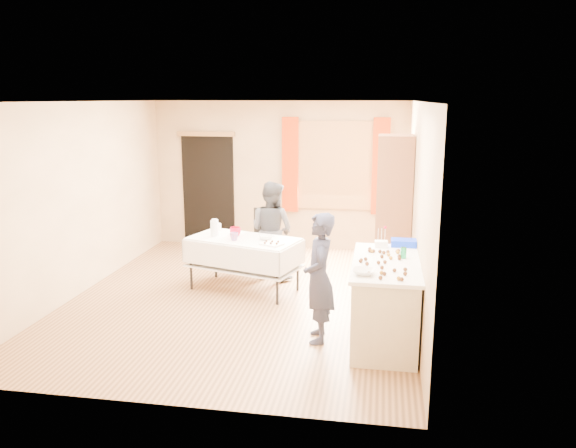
% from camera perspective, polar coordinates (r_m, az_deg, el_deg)
% --- Properties ---
extents(floor, '(4.50, 5.50, 0.02)m').
position_cam_1_polar(floor, '(7.68, -4.69, -7.56)').
color(floor, '#9E7047').
rests_on(floor, ground).
extents(ceiling, '(4.50, 5.50, 0.02)m').
position_cam_1_polar(ceiling, '(7.21, -5.07, 12.37)').
color(ceiling, white).
rests_on(ceiling, floor).
extents(wall_back, '(4.50, 0.02, 2.60)m').
position_cam_1_polar(wall_back, '(10.00, -0.94, 4.96)').
color(wall_back, tan).
rests_on(wall_back, floor).
extents(wall_front, '(4.50, 0.02, 2.60)m').
position_cam_1_polar(wall_front, '(4.78, -13.11, -3.97)').
color(wall_front, tan).
rests_on(wall_front, floor).
extents(wall_left, '(0.02, 5.50, 2.60)m').
position_cam_1_polar(wall_left, '(8.19, -20.39, 2.44)').
color(wall_left, tan).
rests_on(wall_left, floor).
extents(wall_right, '(0.02, 5.50, 2.60)m').
position_cam_1_polar(wall_right, '(7.12, 13.04, 1.48)').
color(wall_right, tan).
rests_on(wall_right, floor).
extents(window_frame, '(1.32, 0.06, 1.52)m').
position_cam_1_polar(window_frame, '(9.80, 4.81, 5.94)').
color(window_frame, olive).
rests_on(window_frame, wall_back).
extents(window_pane, '(1.20, 0.02, 1.40)m').
position_cam_1_polar(window_pane, '(9.78, 4.80, 5.93)').
color(window_pane, white).
rests_on(window_pane, wall_back).
extents(curtain_left, '(0.28, 0.06, 1.65)m').
position_cam_1_polar(curtain_left, '(9.85, 0.23, 6.02)').
color(curtain_left, '#AF2D05').
rests_on(curtain_left, wall_back).
extents(curtain_right, '(0.28, 0.06, 1.65)m').
position_cam_1_polar(curtain_right, '(9.72, 9.39, 5.76)').
color(curtain_right, '#AF2D05').
rests_on(curtain_right, wall_back).
extents(doorway, '(0.95, 0.04, 2.00)m').
position_cam_1_polar(doorway, '(10.33, -8.09, 3.40)').
color(doorway, black).
rests_on(doorway, floor).
extents(door_lintel, '(1.05, 0.06, 0.08)m').
position_cam_1_polar(door_lintel, '(10.19, -8.32, 9.04)').
color(door_lintel, olive).
rests_on(door_lintel, wall_back).
extents(cabinet, '(0.50, 0.60, 2.14)m').
position_cam_1_polar(cabinet, '(8.23, 10.66, 1.44)').
color(cabinet, brown).
rests_on(cabinet, floor).
extents(counter, '(0.73, 1.54, 0.91)m').
position_cam_1_polar(counter, '(6.34, 9.80, -7.73)').
color(counter, beige).
rests_on(counter, floor).
extents(party_table, '(1.69, 1.19, 0.75)m').
position_cam_1_polar(party_table, '(7.86, -4.49, -3.60)').
color(party_table, black).
rests_on(party_table, floor).
extents(chair, '(0.40, 0.40, 0.97)m').
position_cam_1_polar(chair, '(8.77, -2.38, -2.90)').
color(chair, black).
rests_on(chair, floor).
extents(girl, '(0.63, 0.50, 1.45)m').
position_cam_1_polar(girl, '(6.16, 3.18, -5.49)').
color(girl, '#23253C').
rests_on(girl, floor).
extents(woman, '(1.15, 1.12, 1.46)m').
position_cam_1_polar(woman, '(8.31, -1.66, -0.63)').
color(woman, black).
rests_on(woman, floor).
extents(soda_can, '(0.08, 0.08, 0.12)m').
position_cam_1_polar(soda_can, '(6.34, 11.65, -2.88)').
color(soda_can, '#158248').
rests_on(soda_can, counter).
extents(mixing_bowl, '(0.26, 0.26, 0.06)m').
position_cam_1_polar(mixing_bowl, '(5.71, 7.67, -4.83)').
color(mixing_bowl, white).
rests_on(mixing_bowl, counter).
extents(foam_block, '(0.16, 0.11, 0.08)m').
position_cam_1_polar(foam_block, '(6.75, 9.44, -2.03)').
color(foam_block, white).
rests_on(foam_block, counter).
extents(blue_basket, '(0.30, 0.20, 0.08)m').
position_cam_1_polar(blue_basket, '(6.85, 11.68, -1.89)').
color(blue_basket, '#0D30EA').
rests_on(blue_basket, counter).
extents(pitcher, '(0.14, 0.14, 0.22)m').
position_cam_1_polar(pitcher, '(7.92, -7.49, -0.44)').
color(pitcher, silver).
rests_on(pitcher, party_table).
extents(cup_red, '(0.20, 0.20, 0.12)m').
position_cam_1_polar(cup_red, '(7.91, -5.37, -0.76)').
color(cup_red, red).
rests_on(cup_red, party_table).
extents(cup_rainbow, '(0.21, 0.21, 0.11)m').
position_cam_1_polar(cup_rainbow, '(7.65, -5.50, -1.27)').
color(cup_rainbow, red).
rests_on(cup_rainbow, party_table).
extents(small_bowl, '(0.36, 0.36, 0.06)m').
position_cam_1_polar(small_bowl, '(7.68, -2.25, -1.37)').
color(small_bowl, white).
rests_on(small_bowl, party_table).
extents(pastry_tray, '(0.34, 0.30, 0.02)m').
position_cam_1_polar(pastry_tray, '(7.41, -1.68, -2.05)').
color(pastry_tray, white).
rests_on(pastry_tray, party_table).
extents(bottle, '(0.15, 0.15, 0.18)m').
position_cam_1_polar(bottle, '(8.20, -7.20, -0.13)').
color(bottle, white).
rests_on(bottle, party_table).
extents(cake_balls, '(0.51, 1.12, 0.04)m').
position_cam_1_polar(cake_balls, '(6.12, 9.63, -3.75)').
color(cake_balls, '#3F2314').
rests_on(cake_balls, counter).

